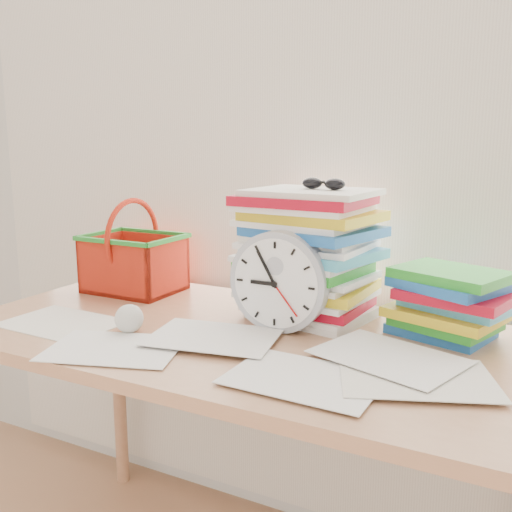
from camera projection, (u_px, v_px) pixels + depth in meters
The scene contains 9 objects.
curtain at pixel (305, 103), 1.58m from camera, with size 2.40×0.01×2.50m, color white.
desk at pixel (240, 362), 1.37m from camera, with size 1.40×0.70×0.75m.
paper_stack at pixel (309, 254), 1.45m from camera, with size 0.33×0.27×0.33m, color white, non-canonical shape.
clock at pixel (280, 282), 1.34m from camera, with size 0.24×0.24×0.05m, color #A9ADB7.
sunglasses at pixel (323, 183), 1.40m from camera, with size 0.13×0.11×0.03m, color black, non-canonical shape.
book_stack at pixel (449, 304), 1.30m from camera, with size 0.27×0.21×0.16m, color white, non-canonical shape.
basket at pixel (133, 246), 1.71m from camera, with size 0.27×0.21×0.27m, color red, non-canonical shape.
crumpled_ball at pixel (129, 318), 1.35m from camera, with size 0.07×0.07×0.07m, color silver.
scattered_papers at pixel (240, 330), 1.35m from camera, with size 1.26×0.42×0.02m, color white, non-canonical shape.
Camera 1 is at (0.62, 0.47, 1.19)m, focal length 40.00 mm.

